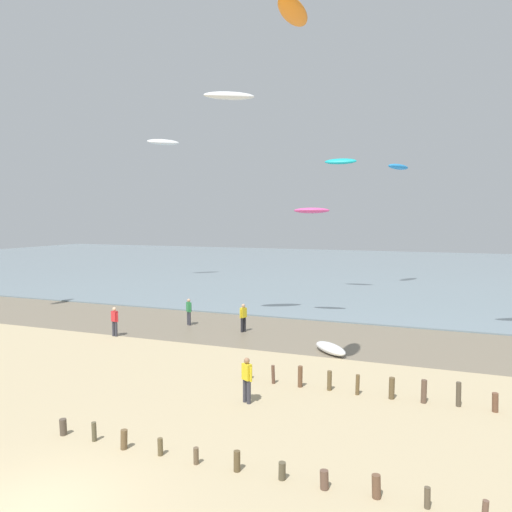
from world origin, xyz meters
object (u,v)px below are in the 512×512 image
(kite_aloft_2, at_px, (163,142))
(kite_aloft_1, at_px, (398,167))
(kite_aloft_3, at_px, (341,161))
(kite_aloft_7, at_px, (293,12))
(person_far_down_beach, at_px, (189,311))
(kite_aloft_5, at_px, (229,96))
(person_by_waterline, at_px, (247,379))
(grounded_kite, at_px, (330,348))
(kite_aloft_0, at_px, (312,210))
(person_left_flank, at_px, (115,321))
(person_right_flank, at_px, (243,317))

(kite_aloft_2, bearing_deg, kite_aloft_1, -34.69)
(kite_aloft_3, distance_m, kite_aloft_7, 26.13)
(person_far_down_beach, relative_size, kite_aloft_5, 0.54)
(person_far_down_beach, bearing_deg, kite_aloft_7, -44.57)
(person_far_down_beach, relative_size, kite_aloft_7, 0.65)
(person_far_down_beach, xyz_separation_m, kite_aloft_5, (2.46, 0.95, 13.48))
(person_by_waterline, distance_m, grounded_kite, 7.83)
(kite_aloft_0, distance_m, kite_aloft_5, 9.11)
(kite_aloft_3, relative_size, kite_aloft_7, 1.07)
(grounded_kite, xyz_separation_m, kite_aloft_7, (-0.17, -6.40, 14.10))
(person_left_flank, height_order, kite_aloft_3, kite_aloft_3)
(person_by_waterline, bearing_deg, kite_aloft_0, 95.76)
(person_by_waterline, relative_size, kite_aloft_2, 0.49)
(person_right_flank, xyz_separation_m, kite_aloft_5, (-1.50, 1.43, 13.48))
(person_left_flank, height_order, grounded_kite, person_left_flank)
(kite_aloft_1, bearing_deg, kite_aloft_7, -157.38)
(kite_aloft_7, bearing_deg, kite_aloft_0, 10.89)
(person_left_flank, relative_size, grounded_kite, 0.71)
(kite_aloft_3, bearing_deg, kite_aloft_2, -12.38)
(grounded_kite, distance_m, kite_aloft_2, 35.18)
(person_right_flank, height_order, kite_aloft_0, kite_aloft_0)
(kite_aloft_1, relative_size, kite_aloft_3, 1.17)
(kite_aloft_1, bearing_deg, kite_aloft_0, -168.46)
(person_left_flank, bearing_deg, kite_aloft_3, 66.02)
(grounded_kite, distance_m, kite_aloft_1, 27.97)
(person_far_down_beach, relative_size, grounded_kite, 0.71)
(person_by_waterline, relative_size, kite_aloft_3, 0.61)
(person_far_down_beach, xyz_separation_m, grounded_kite, (9.86, -3.14, -0.68))
(person_right_flank, height_order, kite_aloft_5, kite_aloft_5)
(grounded_kite, bearing_deg, kite_aloft_2, -177.73)
(person_left_flank, bearing_deg, kite_aloft_1, 62.87)
(person_right_flank, bearing_deg, kite_aloft_3, 81.54)
(grounded_kite, height_order, kite_aloft_3, kite_aloft_3)
(kite_aloft_3, height_order, kite_aloft_5, kite_aloft_5)
(person_far_down_beach, bearing_deg, grounded_kite, -17.67)
(person_by_waterline, relative_size, person_right_flank, 1.00)
(kite_aloft_0, distance_m, kite_aloft_3, 12.34)
(kite_aloft_0, bearing_deg, person_left_flank, 33.95)
(person_by_waterline, xyz_separation_m, kite_aloft_7, (1.33, 1.26, 13.43))
(person_right_flank, height_order, kite_aloft_3, kite_aloft_3)
(person_by_waterline, distance_m, kite_aloft_7, 13.55)
(person_by_waterline, height_order, kite_aloft_5, kite_aloft_5)
(grounded_kite, relative_size, kite_aloft_1, 0.73)
(person_far_down_beach, relative_size, kite_aloft_1, 0.52)
(kite_aloft_0, xyz_separation_m, kite_aloft_2, (-20.07, 14.06, 7.66))
(person_left_flank, distance_m, kite_aloft_5, 15.27)
(kite_aloft_5, distance_m, kite_aloft_7, 12.74)
(person_far_down_beach, distance_m, kite_aloft_1, 27.12)
(person_left_flank, relative_size, person_far_down_beach, 1.00)
(kite_aloft_1, xyz_separation_m, kite_aloft_5, (-8.46, -21.35, 2.59))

